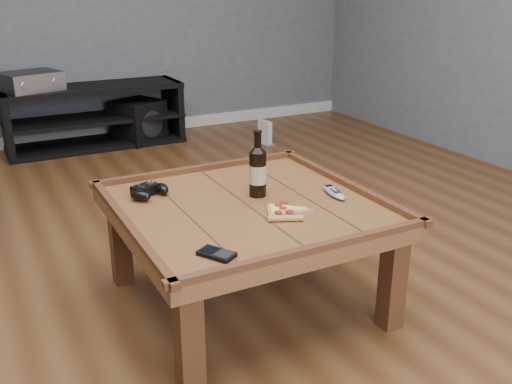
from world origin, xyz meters
name	(u,v)px	position (x,y,z in m)	size (l,w,h in m)	color
ground	(247,302)	(0.00, 0.00, 0.00)	(6.00, 6.00, 0.00)	#4B2A15
baseboard	(91,134)	(0.00, 2.99, 0.05)	(5.00, 0.02, 0.10)	silver
coffee_table	(247,218)	(0.00, 0.00, 0.39)	(1.03, 1.03, 0.48)	brown
media_console	(95,117)	(0.00, 2.75, 0.25)	(1.40, 0.45, 0.50)	black
beer_bottle	(258,170)	(0.09, 0.07, 0.56)	(0.07, 0.07, 0.28)	black
game_controller	(149,191)	(-0.32, 0.27, 0.47)	(0.18, 0.16, 0.05)	black
pizza_slice	(283,212)	(0.08, -0.15, 0.46)	(0.23, 0.28, 0.02)	tan
smartphone	(217,254)	(-0.29, -0.36, 0.46)	(0.12, 0.14, 0.02)	black
remote_control	(334,192)	(0.37, -0.07, 0.46)	(0.08, 0.18, 0.03)	#969AA2
av_receiver	(31,81)	(-0.45, 2.75, 0.57)	(0.48, 0.43, 0.14)	black
subwoofer	(138,121)	(0.35, 2.73, 0.17)	(0.46, 0.46, 0.35)	black
game_console	(265,134)	(1.25, 2.15, 0.09)	(0.11, 0.17, 0.20)	slate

